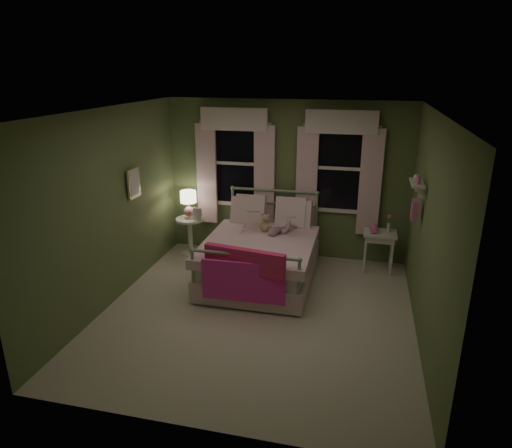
% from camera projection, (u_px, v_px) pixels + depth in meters
% --- Properties ---
extents(room_shell, '(4.20, 4.20, 4.20)m').
position_uv_depth(room_shell, '(257.00, 220.00, 5.59)').
color(room_shell, beige).
rests_on(room_shell, ground).
extents(bed, '(1.58, 2.04, 1.18)m').
position_uv_depth(bed, '(261.00, 255.00, 6.87)').
color(bed, white).
rests_on(bed, ground).
extents(pink_throw, '(1.10, 0.27, 0.71)m').
position_uv_depth(pink_throw, '(244.00, 269.00, 5.86)').
color(pink_throw, '#E32C6C').
rests_on(pink_throw, bed).
extents(child_left, '(0.28, 0.22, 0.67)m').
position_uv_depth(child_left, '(250.00, 213.00, 7.15)').
color(child_left, '#F7D1DD').
rests_on(child_left, bed).
extents(child_right, '(0.48, 0.44, 0.80)m').
position_uv_depth(child_right, '(285.00, 211.00, 7.01)').
color(child_right, '#F7D1DD').
rests_on(child_right, bed).
extents(book_left, '(0.21, 0.14, 0.26)m').
position_uv_depth(book_left, '(246.00, 214.00, 6.90)').
color(book_left, beige).
rests_on(book_left, child_left).
extents(book_right, '(0.20, 0.12, 0.26)m').
position_uv_depth(book_right, '(282.00, 219.00, 6.80)').
color(book_right, beige).
rests_on(book_right, child_right).
extents(teddy_bear, '(0.22, 0.18, 0.30)m').
position_uv_depth(teddy_bear, '(265.00, 224.00, 6.98)').
color(teddy_bear, tan).
rests_on(teddy_bear, bed).
extents(nightstand_left, '(0.46, 0.46, 0.65)m').
position_uv_depth(nightstand_left, '(190.00, 231.00, 7.78)').
color(nightstand_left, white).
rests_on(nightstand_left, ground).
extents(table_lamp, '(0.26, 0.26, 0.45)m').
position_uv_depth(table_lamp, '(188.00, 201.00, 7.60)').
color(table_lamp, pink).
rests_on(table_lamp, nightstand_left).
extents(book_nightstand, '(0.20, 0.25, 0.02)m').
position_uv_depth(book_nightstand, '(193.00, 220.00, 7.60)').
color(book_nightstand, beige).
rests_on(book_nightstand, nightstand_left).
extents(nightstand_right, '(0.50, 0.40, 0.64)m').
position_uv_depth(nightstand_right, '(380.00, 238.00, 7.09)').
color(nightstand_right, white).
rests_on(nightstand_right, ground).
extents(pink_toy, '(0.14, 0.19, 0.14)m').
position_uv_depth(pink_toy, '(374.00, 228.00, 7.05)').
color(pink_toy, pink).
rests_on(pink_toy, nightstand_right).
extents(bud_vase, '(0.06, 0.06, 0.28)m').
position_uv_depth(bud_vase, '(389.00, 223.00, 7.03)').
color(bud_vase, white).
rests_on(bud_vase, nightstand_right).
extents(window_left, '(1.34, 0.13, 1.96)m').
position_uv_depth(window_left, '(235.00, 159.00, 7.54)').
color(window_left, black).
rests_on(window_left, room_shell).
extents(window_right, '(1.34, 0.13, 1.96)m').
position_uv_depth(window_right, '(339.00, 164.00, 7.17)').
color(window_right, black).
rests_on(window_right, room_shell).
extents(wall_shelf, '(0.15, 0.50, 0.60)m').
position_uv_depth(wall_shelf, '(416.00, 197.00, 5.75)').
color(wall_shelf, white).
rests_on(wall_shelf, room_shell).
extents(framed_picture, '(0.03, 0.32, 0.42)m').
position_uv_depth(framed_picture, '(134.00, 183.00, 6.50)').
color(framed_picture, beige).
rests_on(framed_picture, room_shell).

